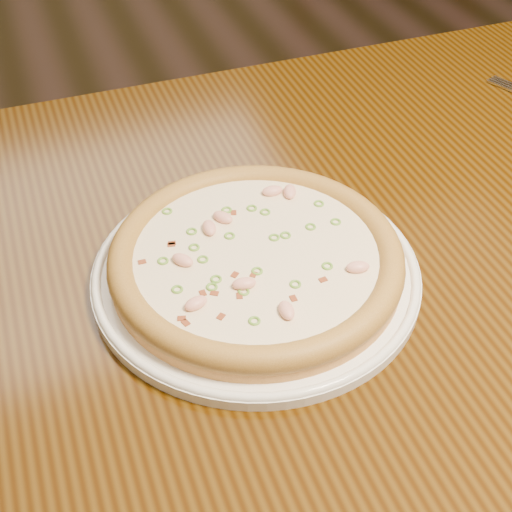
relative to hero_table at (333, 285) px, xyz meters
name	(u,v)px	position (x,y,z in m)	size (l,w,h in m)	color
ground	(337,420)	(0.16, 0.21, -0.65)	(9.00, 9.00, 0.00)	black
hero_table	(333,285)	(0.00, 0.00, 0.00)	(1.20, 0.80, 0.75)	black
plate	(256,271)	(-0.12, -0.05, 0.11)	(0.34, 0.34, 0.02)	white
pizza	(256,258)	(-0.12, -0.05, 0.13)	(0.31, 0.31, 0.03)	tan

